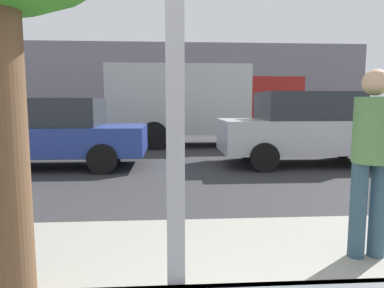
# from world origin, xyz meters

# --- Properties ---
(ground_plane) EXTENTS (60.00, 60.00, 0.00)m
(ground_plane) POSITION_xyz_m (0.00, 8.00, 0.00)
(ground_plane) COLOR #2D2D30
(building_facade_far) EXTENTS (28.00, 1.20, 5.65)m
(building_facade_far) POSITION_xyz_m (0.00, 23.96, 2.82)
(building_facade_far) COLOR gray
(building_facade_far) RESTS_ON ground
(parked_car_blue) EXTENTS (4.42, 1.94, 1.60)m
(parked_car_blue) POSITION_xyz_m (-2.80, 7.27, 0.82)
(parked_car_blue) COLOR #283D93
(parked_car_blue) RESTS_ON ground
(parked_car_silver) EXTENTS (4.27, 1.92, 1.75)m
(parked_car_silver) POSITION_xyz_m (3.34, 7.27, 0.89)
(parked_car_silver) COLOR #BCBCC1
(parked_car_silver) RESTS_ON ground
(box_truck) EXTENTS (6.46, 2.44, 2.75)m
(box_truck) POSITION_xyz_m (1.07, 11.28, 1.52)
(box_truck) COLOR beige
(box_truck) RESTS_ON ground
(pedestrian) EXTENTS (0.32, 0.32, 1.63)m
(pedestrian) POSITION_xyz_m (1.70, 1.93, 1.08)
(pedestrian) COLOR #304B5C
(pedestrian) RESTS_ON sidewalk_strip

